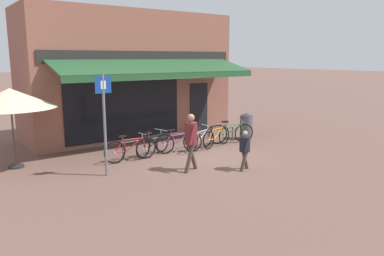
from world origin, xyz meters
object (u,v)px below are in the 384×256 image
at_px(bicycle_purple, 179,142).
at_px(bicycle_green, 231,133).
at_px(pedestrian_adult, 191,136).
at_px(bicycle_red, 131,149).
at_px(cafe_parasol, 10,98).
at_px(litter_bin, 246,126).
at_px(bicycle_silver, 200,139).
at_px(parking_sign, 104,115).
at_px(bicycle_black, 153,145).
at_px(pedestrian_child, 245,147).
at_px(bicycle_orange, 216,137).

distance_m(bicycle_purple, bicycle_green, 2.37).
bearing_deg(pedestrian_adult, bicycle_green, 33.56).
distance_m(bicycle_red, cafe_parasol, 3.72).
bearing_deg(litter_bin, bicycle_silver, -172.22).
bearing_deg(bicycle_purple, parking_sign, -144.33).
xyz_separation_m(bicycle_red, bicycle_black, (0.91, 0.18, -0.01)).
height_order(bicycle_green, pedestrian_child, pedestrian_child).
bearing_deg(bicycle_green, parking_sign, -148.62).
bearing_deg(bicycle_orange, bicycle_green, -8.93).
bearing_deg(cafe_parasol, bicycle_purple, -15.48).
height_order(pedestrian_adult, litter_bin, pedestrian_adult).
height_order(bicycle_green, litter_bin, litter_bin).
bearing_deg(cafe_parasol, bicycle_red, -23.62).
bearing_deg(pedestrian_child, parking_sign, 161.81).
relative_size(bicycle_orange, pedestrian_child, 1.37).
distance_m(bicycle_green, litter_bin, 1.02).
relative_size(pedestrian_child, litter_bin, 1.11).
xyz_separation_m(bicycle_green, pedestrian_child, (-1.95, -2.78, 0.30)).
xyz_separation_m(bicycle_orange, pedestrian_child, (-1.18, -2.68, 0.33)).
bearing_deg(bicycle_purple, litter_bin, 22.00).
relative_size(bicycle_black, bicycle_purple, 1.01).
height_order(bicycle_orange, pedestrian_child, pedestrian_child).
relative_size(bicycle_red, bicycle_black, 1.09).
bearing_deg(bicycle_black, litter_bin, -21.36).
relative_size(bicycle_red, pedestrian_adult, 1.06).
relative_size(bicycle_silver, bicycle_green, 0.98).
height_order(bicycle_silver, pedestrian_child, pedestrian_child).
height_order(bicycle_black, bicycle_silver, bicycle_silver).
xyz_separation_m(bicycle_black, bicycle_silver, (1.72, -0.31, 0.00)).
bearing_deg(bicycle_orange, bicycle_black, 157.89).
bearing_deg(bicycle_purple, pedestrian_child, -63.17).
bearing_deg(bicycle_green, litter_bin, 33.13).
relative_size(bicycle_green, parking_sign, 0.62).
relative_size(bicycle_red, parking_sign, 0.64).
xyz_separation_m(bicycle_red, pedestrian_adult, (0.92, -1.94, 0.63)).
relative_size(litter_bin, parking_sign, 0.38).
bearing_deg(bicycle_green, bicycle_purple, -158.39).
relative_size(pedestrian_child, cafe_parasol, 0.46).
xyz_separation_m(bicycle_orange, parking_sign, (-4.58, -0.85, 1.31)).
distance_m(bicycle_black, litter_bin, 4.25).
bearing_deg(bicycle_silver, cafe_parasol, 142.68).
height_order(pedestrian_child, parking_sign, parking_sign).
xyz_separation_m(pedestrian_child, parking_sign, (-3.41, 1.82, 0.98)).
height_order(bicycle_silver, pedestrian_adult, pedestrian_adult).
relative_size(litter_bin, cafe_parasol, 0.41).
relative_size(bicycle_purple, bicycle_silver, 0.97).
xyz_separation_m(bicycle_green, pedestrian_adult, (-3.24, -1.94, 0.62)).
height_order(bicycle_green, pedestrian_adult, pedestrian_adult).
bearing_deg(bicycle_black, cafe_parasol, 141.84).
bearing_deg(parking_sign, cafe_parasol, 129.10).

